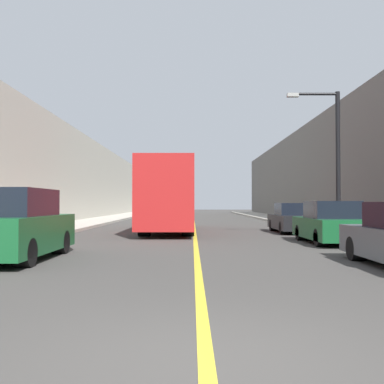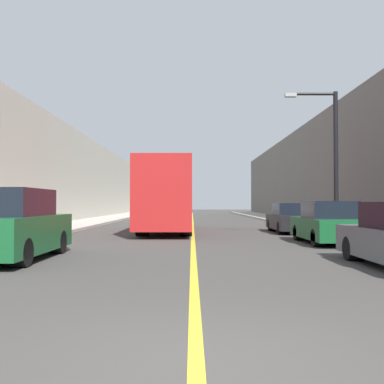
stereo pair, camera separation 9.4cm
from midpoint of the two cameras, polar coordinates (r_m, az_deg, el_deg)
name	(u,v)px [view 2 (the right image)]	position (r m, az deg, el deg)	size (l,w,h in m)	color
ground_plane	(197,366)	(4.37, 1.35, -21.23)	(200.00, 200.00, 0.00)	#3F3D3A
sidewalk_left	(94,222)	(34.96, -12.31, -3.70)	(3.21, 72.00, 0.16)	#B2AA9E
sidewalk_right	(294,222)	(35.00, 12.88, -3.69)	(3.21, 72.00, 0.16)	#B2AA9E
building_row_left	(47,175)	(35.95, -17.90, 2.12)	(4.00, 72.00, 7.33)	#B7B2A3
building_row_right	(341,170)	(36.02, 18.45, 2.65)	(4.00, 72.00, 8.00)	#66605B
road_center_line	(194,223)	(34.14, 0.29, -3.91)	(0.16, 72.00, 0.01)	gold
bus	(170,196)	(23.72, -2.76, -0.47)	(2.51, 11.33, 3.51)	#AD1E1E
parked_suv_left	(13,227)	(12.63, -21.53, -4.15)	(1.86, 4.56, 1.86)	#145128
car_right_mid	(329,224)	(17.31, 17.17, -3.95)	(1.82, 4.34, 1.56)	#145128
car_right_far	(292,219)	(23.09, 12.74, -3.40)	(1.82, 4.33, 1.49)	black
street_lamp_right	(332,151)	(20.79, 17.48, 4.95)	(2.34, 0.24, 6.25)	black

